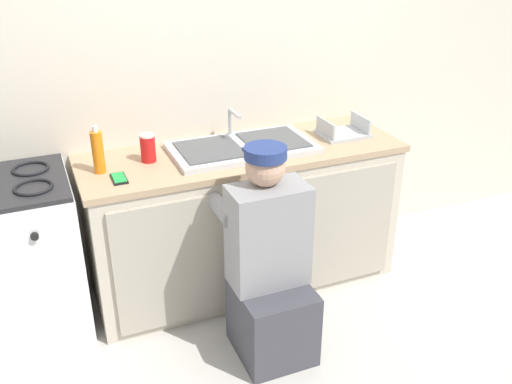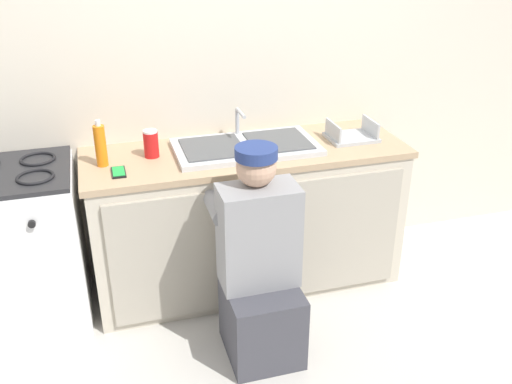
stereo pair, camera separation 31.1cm
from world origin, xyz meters
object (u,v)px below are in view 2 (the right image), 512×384
soap_bottle_orange (101,145)px  cell_phone (119,172)px  stove_range (23,246)px  dish_rack_tray (352,135)px  plumber_person (260,273)px  soda_cup_red (151,144)px  sink_double_basin (246,146)px

soap_bottle_orange → cell_phone: bearing=-60.3°
stove_range → dish_rack_tray: dish_rack_tray is taller
cell_phone → dish_rack_tray: bearing=5.0°
stove_range → plumber_person: bearing=-28.7°
stove_range → dish_rack_tray: 1.94m
stove_range → soda_cup_red: 0.88m
plumber_person → soda_cup_red: size_ratio=7.26×
plumber_person → soap_bottle_orange: (-0.68, 0.62, 0.52)m
cell_phone → soap_bottle_orange: 0.18m
stove_range → cell_phone: bearing=-13.7°
dish_rack_tray → soap_bottle_orange: (-1.42, 0.01, 0.09)m
sink_double_basin → soda_cup_red: 0.53m
plumber_person → soda_cup_red: (-0.42, 0.67, 0.48)m
plumber_person → soap_bottle_orange: soap_bottle_orange is taller
stove_range → plumber_person: 1.31m
plumber_person → soap_bottle_orange: bearing=137.6°
dish_rack_tray → cell_phone: size_ratio=2.00×
stove_range → soda_cup_red: size_ratio=5.91×
sink_double_basin → stove_range: sink_double_basin is taller
dish_rack_tray → cell_phone: bearing=-175.0°
soap_bottle_orange → sink_double_basin: bearing=0.6°
stove_range → soda_cup_red: (0.73, 0.04, 0.50)m
dish_rack_tray → plumber_person: bearing=-140.5°
soda_cup_red → cell_phone: bearing=-137.5°
plumber_person → soda_cup_red: bearing=121.8°
dish_rack_tray → soda_cup_red: soda_cup_red is taller
soda_cup_red → cell_phone: 0.27m
stove_range → dish_rack_tray: (1.89, -0.01, 0.44)m
stove_range → cell_phone: 0.70m
stove_range → soda_cup_red: bearing=3.4°
soda_cup_red → soap_bottle_orange: bearing=-169.3°
cell_phone → sink_double_basin: bearing=10.7°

